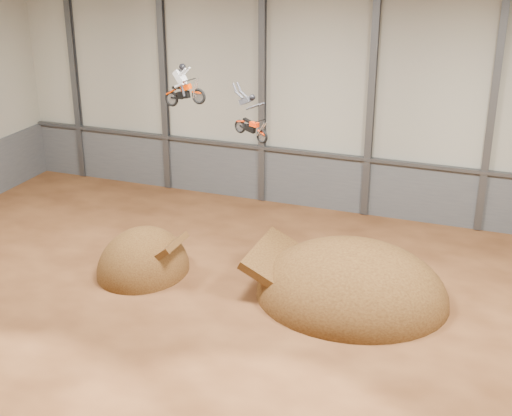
{
  "coord_description": "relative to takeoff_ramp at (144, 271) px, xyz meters",
  "views": [
    {
      "loc": [
        11.29,
        -25.16,
        16.68
      ],
      "look_at": [
        0.32,
        4.0,
        4.07
      ],
      "focal_mm": 50.0,
      "sensor_mm": 36.0,
      "label": 1
    }
  ],
  "objects": [
    {
      "name": "lower_band_back",
      "position": [
        5.58,
        11.57,
        1.75
      ],
      "size": [
        39.8,
        0.18,
        3.5
      ],
      "primitive_type": "cube",
      "color": "#525459",
      "rests_on": "ground"
    },
    {
      "name": "floor",
      "position": [
        5.58,
        -3.33,
        0.0
      ],
      "size": [
        40.0,
        40.0,
        0.0
      ],
      "primitive_type": "plane",
      "color": "#4C2814",
      "rests_on": "ground"
    },
    {
      "name": "landing_ramp",
      "position": [
        10.6,
        1.04,
        0.0
      ],
      "size": [
        9.19,
        8.13,
        5.3
      ],
      "primitive_type": "ellipsoid",
      "color": "#3B220E",
      "rests_on": "ground"
    },
    {
      "name": "steel_column_0",
      "position": [
        -11.09,
        11.47,
        7.0
      ],
      "size": [
        0.4,
        0.36,
        13.9
      ],
      "primitive_type": "cube",
      "color": "#47494F",
      "rests_on": "ground"
    },
    {
      "name": "fmx_rider_b",
      "position": [
        5.47,
        1.03,
        8.52
      ],
      "size": [
        3.07,
        1.78,
        2.68
      ],
      "primitive_type": null,
      "rotation": [
        0.0,
        0.16,
        -0.36
      ],
      "color": "red"
    },
    {
      "name": "steel_column_1",
      "position": [
        -4.42,
        11.47,
        7.0
      ],
      "size": [
        0.4,
        0.36,
        13.9
      ],
      "primitive_type": "cube",
      "color": "#47494F",
      "rests_on": "ground"
    },
    {
      "name": "steel_column_3",
      "position": [
        8.91,
        11.47,
        7.0
      ],
      "size": [
        0.4,
        0.36,
        13.9
      ],
      "primitive_type": "cube",
      "color": "#47494F",
      "rests_on": "ground"
    },
    {
      "name": "takeoff_ramp",
      "position": [
        0.0,
        0.0,
        0.0
      ],
      "size": [
        4.54,
        5.24,
        4.54
      ],
      "primitive_type": "ellipsoid",
      "color": "#3B220E",
      "rests_on": "ground"
    },
    {
      "name": "back_wall",
      "position": [
        5.58,
        11.67,
        7.0
      ],
      "size": [
        40.0,
        0.1,
        14.0
      ],
      "primitive_type": "cube",
      "color": "#ABA897",
      "rests_on": "ground"
    },
    {
      "name": "fmx_rider_a",
      "position": [
        1.98,
        1.63,
        9.53
      ],
      "size": [
        2.85,
        1.37,
        2.56
      ],
      "primitive_type": null,
      "rotation": [
        0.0,
        -0.19,
        -0.18
      ],
      "color": "#C32D00"
    },
    {
      "name": "steel_column_4",
      "position": [
        15.58,
        11.47,
        7.0
      ],
      "size": [
        0.4,
        0.36,
        13.9
      ],
      "primitive_type": "cube",
      "color": "#47494F",
      "rests_on": "ground"
    },
    {
      "name": "steel_rail",
      "position": [
        5.58,
        11.42,
        3.55
      ],
      "size": [
        39.8,
        0.35,
        0.2
      ],
      "primitive_type": "cube",
      "color": "#47494F",
      "rests_on": "lower_band_back"
    },
    {
      "name": "steel_column_2",
      "position": [
        2.24,
        11.47,
        7.0
      ],
      "size": [
        0.4,
        0.36,
        13.9
      ],
      "primitive_type": "cube",
      "color": "#47494F",
      "rests_on": "ground"
    }
  ]
}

